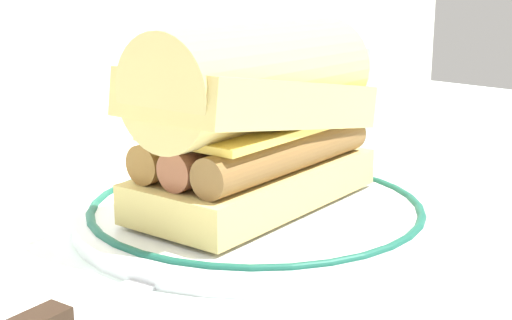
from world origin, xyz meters
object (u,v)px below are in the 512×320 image
object	(u,v)px
plate	(256,211)
butter_knife	(75,311)
sausage_sandwich	(256,114)
drinking_glass	(356,111)

from	to	relation	value
plate	butter_knife	distance (m)	0.17
sausage_sandwich	butter_knife	bearing A→B (deg)	-174.32
drinking_glass	butter_knife	distance (m)	0.38
drinking_glass	butter_knife	size ratio (longest dim) A/B	0.70
sausage_sandwich	drinking_glass	distance (m)	0.21
sausage_sandwich	drinking_glass	size ratio (longest dim) A/B	1.84
butter_knife	plate	bearing A→B (deg)	15.12
plate	butter_knife	world-z (taller)	plate
drinking_glass	plate	bearing A→B (deg)	-160.92
plate	butter_knife	size ratio (longest dim) A/B	1.64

